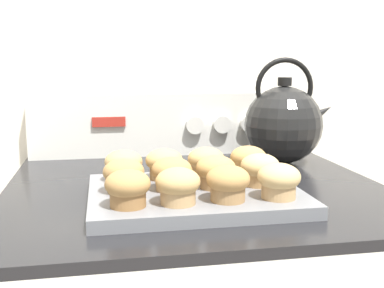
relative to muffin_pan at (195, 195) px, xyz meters
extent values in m
cube|color=silver|center=(0.02, 0.49, 0.29)|extent=(8.00, 0.05, 2.40)
cube|color=black|center=(0.02, 0.12, -0.02)|extent=(0.74, 0.69, 0.02)
cube|color=white|center=(0.02, 0.44, 0.07)|extent=(0.73, 0.05, 0.16)
cube|color=#B72D23|center=(-0.14, 0.40, 0.08)|extent=(0.08, 0.01, 0.02)
cylinder|color=white|center=(0.08, 0.40, 0.07)|extent=(0.05, 0.02, 0.05)
cylinder|color=white|center=(0.15, 0.40, 0.07)|extent=(0.05, 0.02, 0.05)
cylinder|color=white|center=(0.22, 0.40, 0.07)|extent=(0.05, 0.02, 0.05)
cylinder|color=white|center=(0.29, 0.40, 0.07)|extent=(0.05, 0.02, 0.05)
cube|color=slate|center=(0.00, 0.00, 0.00)|extent=(0.37, 0.29, 0.02)
cylinder|color=olive|center=(-0.12, -0.08, 0.03)|extent=(0.06, 0.06, 0.03)
ellipsoid|color=#B2844C|center=(-0.12, -0.08, 0.05)|extent=(0.07, 0.07, 0.04)
cylinder|color=tan|center=(-0.04, -0.08, 0.03)|extent=(0.06, 0.06, 0.03)
ellipsoid|color=tan|center=(-0.04, -0.08, 0.05)|extent=(0.07, 0.07, 0.04)
cylinder|color=#A37A4C|center=(0.04, -0.08, 0.03)|extent=(0.06, 0.06, 0.03)
ellipsoid|color=#B2844C|center=(0.04, -0.08, 0.05)|extent=(0.07, 0.07, 0.04)
cylinder|color=tan|center=(0.13, -0.08, 0.03)|extent=(0.06, 0.06, 0.03)
ellipsoid|color=tan|center=(0.13, -0.08, 0.05)|extent=(0.07, 0.07, 0.04)
cylinder|color=tan|center=(-0.12, 0.00, 0.03)|extent=(0.06, 0.06, 0.03)
ellipsoid|color=#B2844C|center=(-0.12, 0.00, 0.05)|extent=(0.07, 0.07, 0.04)
cylinder|color=tan|center=(-0.04, 0.00, 0.03)|extent=(0.06, 0.06, 0.03)
ellipsoid|color=#B2844C|center=(-0.04, 0.00, 0.05)|extent=(0.07, 0.07, 0.04)
cylinder|color=#A37A4C|center=(0.04, 0.00, 0.03)|extent=(0.06, 0.06, 0.03)
ellipsoid|color=tan|center=(0.04, 0.00, 0.05)|extent=(0.07, 0.07, 0.04)
cylinder|color=tan|center=(0.12, 0.00, 0.03)|extent=(0.06, 0.06, 0.03)
ellipsoid|color=tan|center=(0.12, 0.00, 0.05)|extent=(0.07, 0.07, 0.04)
cylinder|color=tan|center=(-0.12, 0.08, 0.03)|extent=(0.06, 0.06, 0.03)
ellipsoid|color=tan|center=(-0.12, 0.08, 0.05)|extent=(0.07, 0.07, 0.04)
cylinder|color=#A37A4C|center=(-0.04, 0.08, 0.03)|extent=(0.06, 0.06, 0.03)
ellipsoid|color=tan|center=(-0.04, 0.08, 0.05)|extent=(0.07, 0.07, 0.04)
cylinder|color=tan|center=(0.04, 0.08, 0.03)|extent=(0.06, 0.06, 0.03)
ellipsoid|color=tan|center=(0.04, 0.08, 0.05)|extent=(0.07, 0.07, 0.04)
cylinder|color=olive|center=(0.12, 0.08, 0.03)|extent=(0.06, 0.06, 0.03)
ellipsoid|color=tan|center=(0.12, 0.08, 0.05)|extent=(0.07, 0.07, 0.04)
sphere|color=black|center=(0.27, 0.27, 0.08)|extent=(0.19, 0.19, 0.19)
cylinder|color=black|center=(0.27, 0.27, 0.18)|extent=(0.03, 0.03, 0.02)
cone|color=black|center=(0.35, 0.27, 0.11)|extent=(0.09, 0.04, 0.07)
torus|color=black|center=(0.27, 0.27, 0.17)|extent=(0.14, 0.02, 0.14)
camera|label=1|loc=(-0.15, -0.81, 0.24)|focal=45.00mm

